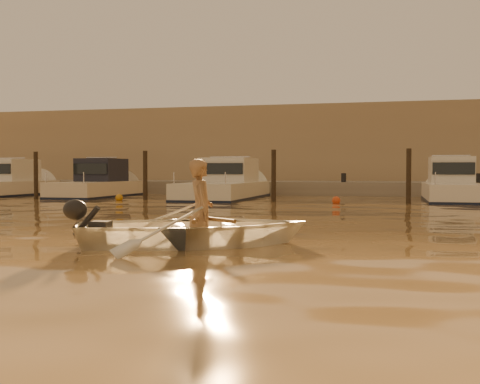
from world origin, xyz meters
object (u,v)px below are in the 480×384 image
(moored_boat_1, at_px, (96,183))
(moored_boat_2, at_px, (225,184))
(waterfront_building, at_px, (319,150))
(moored_boat_4, at_px, (452,185))
(person, at_px, (201,211))
(moored_boat_0, at_px, (2,183))
(dinghy, at_px, (195,228))

(moored_boat_1, distance_m, moored_boat_2, 6.10)
(waterfront_building, bearing_deg, moored_boat_4, -59.38)
(person, distance_m, waterfront_building, 26.77)
(moored_boat_0, height_order, moored_boat_4, same)
(person, bearing_deg, moored_boat_2, -10.59)
(moored_boat_0, xyz_separation_m, moored_boat_1, (4.87, 0.00, 0.00))
(moored_boat_4, bearing_deg, waterfront_building, 120.62)
(moored_boat_2, bearing_deg, dinghy, -76.28)
(moored_boat_4, height_order, waterfront_building, waterfront_building)
(moored_boat_1, relative_size, moored_boat_2, 0.77)
(moored_boat_0, xyz_separation_m, waterfront_building, (13.71, 11.00, 1.77))
(waterfront_building, bearing_deg, moored_boat_1, -128.79)
(person, xyz_separation_m, moored_boat_1, (-10.03, 15.68, 0.08))
(person, relative_size, waterfront_building, 0.04)
(moored_boat_0, height_order, waterfront_building, waterfront_building)
(dinghy, xyz_separation_m, moored_boat_0, (-14.81, 15.73, 0.36))
(dinghy, distance_m, person, 0.29)
(moored_boat_0, distance_m, moored_boat_1, 4.87)
(moored_boat_2, distance_m, moored_boat_4, 9.25)
(dinghy, height_order, moored_boat_1, moored_boat_1)
(person, height_order, moored_boat_2, moored_boat_2)
(moored_boat_0, relative_size, moored_boat_1, 1.12)
(moored_boat_0, relative_size, waterfront_building, 0.16)
(dinghy, bearing_deg, moored_boat_0, 18.63)
(moored_boat_0, bearing_deg, person, -46.46)
(waterfront_building, bearing_deg, dinghy, -87.64)
(moored_boat_4, xyz_separation_m, waterfront_building, (-6.51, 11.00, 1.77))
(dinghy, height_order, moored_boat_4, moored_boat_4)
(person, bearing_deg, moored_boat_1, 7.94)
(dinghy, xyz_separation_m, person, (0.09, 0.04, 0.27))
(moored_boat_1, relative_size, moored_boat_4, 1.01)
(dinghy, xyz_separation_m, waterfront_building, (-1.10, 26.73, 2.13))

